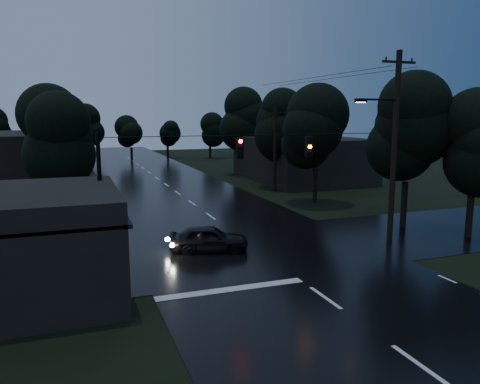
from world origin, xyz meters
TOP-DOWN VIEW (x-y plane):
  - ground at (0.00, 0.00)m, footprint 160.00×160.00m
  - main_road at (0.00, 30.00)m, footprint 12.00×120.00m
  - cross_street at (0.00, 12.00)m, footprint 60.00×9.00m
  - building_far_right at (14.00, 34.00)m, footprint 10.00×14.00m
  - building_far_left at (-14.00, 40.00)m, footprint 10.00×16.00m
  - utility_pole_main at (7.41, 11.00)m, footprint 3.50×0.30m
  - utility_pole_far at (8.30, 28.00)m, footprint 2.00×0.30m
  - anchor_pole_left at (-7.50, 11.00)m, footprint 0.18×0.18m
  - span_signals at (0.56, 10.99)m, footprint 15.00×0.37m
  - tree_corner_near at (10.00, 13.00)m, footprint 4.48×4.48m
  - tree_corner_far at (12.00, 10.00)m, footprint 3.92×3.92m
  - tree_left_a at (-9.00, 22.00)m, footprint 3.92×3.92m
  - tree_left_b at (-9.60, 30.00)m, footprint 4.20×4.20m
  - tree_left_c at (-10.20, 40.00)m, footprint 4.48×4.48m
  - tree_right_a at (9.00, 22.00)m, footprint 4.20×4.20m
  - tree_right_b at (9.60, 30.00)m, footprint 4.48×4.48m
  - tree_right_c at (10.20, 40.00)m, footprint 4.76×4.76m
  - car at (-2.35, 12.31)m, footprint 4.17×2.53m

SIDE VIEW (x-z plane):
  - ground at x=0.00m, z-range 0.00..0.00m
  - main_road at x=0.00m, z-range -0.01..0.01m
  - cross_street at x=0.00m, z-range -0.01..0.01m
  - car at x=-2.35m, z-range 0.00..1.33m
  - building_far_right at x=14.00m, z-range 0.00..4.40m
  - building_far_left at x=-14.00m, z-range 0.00..5.00m
  - anchor_pole_left at x=-7.50m, z-range 0.00..6.00m
  - utility_pole_far at x=8.30m, z-range 0.13..7.63m
  - tree_corner_far at x=12.00m, z-range 1.11..9.37m
  - tree_left_a at x=-9.00m, z-range 1.11..9.37m
  - span_signals at x=0.56m, z-range 4.69..5.80m
  - utility_pole_main at x=7.41m, z-range 0.26..10.26m
  - tree_left_b at x=-9.60m, z-range 1.19..10.04m
  - tree_right_a at x=9.00m, z-range 1.19..10.04m
  - tree_corner_near at x=10.00m, z-range 1.27..10.71m
  - tree_left_c at x=-10.20m, z-range 1.27..10.71m
  - tree_right_b at x=9.60m, z-range 1.27..10.71m
  - tree_right_c at x=10.20m, z-range 1.35..11.38m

